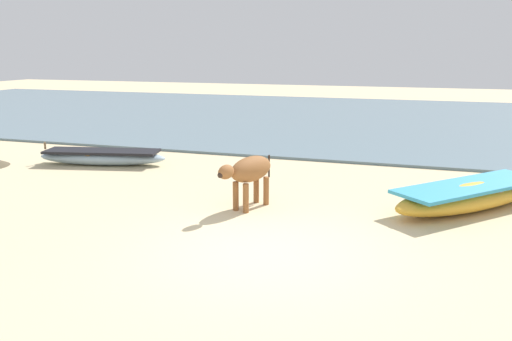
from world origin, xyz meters
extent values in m
plane|color=beige|center=(0.00, 0.00, 0.00)|extent=(80.00, 80.00, 0.00)
cube|color=slate|center=(0.00, 17.20, 0.04)|extent=(60.00, 20.00, 0.08)
ellipsoid|color=gold|center=(3.37, 3.61, 0.27)|extent=(3.59, 3.81, 0.53)
cube|color=#3399BF|center=(3.37, 3.61, 0.49)|extent=(3.24, 3.43, 0.07)
cube|color=olive|center=(3.58, 3.84, 0.41)|extent=(0.77, 0.71, 0.04)
ellipsoid|color=#8CA5B7|center=(-6.39, 4.85, 0.21)|extent=(3.79, 1.64, 0.42)
cube|color=black|center=(-6.39, 4.85, 0.39)|extent=(3.36, 1.53, 0.07)
cube|color=olive|center=(-6.66, 4.79, 0.33)|extent=(0.28, 0.75, 0.04)
cylinder|color=olive|center=(-8.05, 4.49, 0.52)|extent=(0.06, 0.06, 0.20)
ellipsoid|color=brown|center=(-0.99, 2.26, 0.83)|extent=(0.85, 1.30, 0.53)
ellipsoid|color=brown|center=(-1.25, 1.50, 0.92)|extent=(0.36, 0.45, 0.29)
sphere|color=#2D2119|center=(-1.31, 1.33, 0.88)|extent=(0.14, 0.14, 0.11)
cylinder|color=brown|center=(-0.98, 1.88, 0.30)|extent=(0.12, 0.12, 0.60)
cylinder|color=brown|center=(-1.23, 1.97, 0.30)|extent=(0.12, 0.12, 0.60)
cylinder|color=brown|center=(-0.76, 2.55, 0.30)|extent=(0.12, 0.12, 0.60)
cylinder|color=brown|center=(-1.01, 2.63, 0.30)|extent=(0.12, 0.12, 0.60)
cylinder|color=#2D2119|center=(-0.79, 2.86, 0.77)|extent=(0.04, 0.04, 0.49)
camera|label=1|loc=(2.36, -7.64, 3.24)|focal=36.41mm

